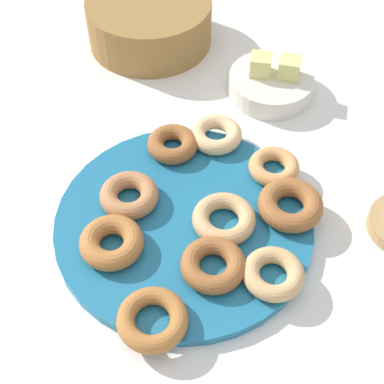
{
  "coord_description": "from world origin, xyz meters",
  "views": [
    {
      "loc": [
        0.2,
        -0.44,
        0.68
      ],
      "look_at": [
        0.0,
        0.03,
        0.05
      ],
      "focal_mm": 52.85,
      "sensor_mm": 36.0,
      "label": 1
    }
  ],
  "objects_px": {
    "donut_9": "(112,242)",
    "fruit_bowl": "(271,85)",
    "donut_1": "(273,274)",
    "donut_3": "(130,194)",
    "donut_2": "(216,134)",
    "donut_4": "(152,319)",
    "melon_chunk_left": "(259,64)",
    "donut_0": "(173,144)",
    "donut_plate": "(184,223)",
    "donut_6": "(213,265)",
    "basket": "(149,21)",
    "donut_7": "(274,167)",
    "melon_chunk_right": "(289,68)",
    "donut_5": "(224,219)",
    "donut_8": "(290,205)"
  },
  "relations": [
    {
      "from": "donut_1",
      "to": "donut_3",
      "type": "bearing_deg",
      "value": 168.96
    },
    {
      "from": "donut_9",
      "to": "fruit_bowl",
      "type": "distance_m",
      "value": 0.43
    },
    {
      "from": "donut_2",
      "to": "donut_8",
      "type": "relative_size",
      "value": 0.89
    },
    {
      "from": "donut_3",
      "to": "basket",
      "type": "height_order",
      "value": "basket"
    },
    {
      "from": "donut_4",
      "to": "basket",
      "type": "relative_size",
      "value": 0.38
    },
    {
      "from": "donut_0",
      "to": "donut_5",
      "type": "height_order",
      "value": "donut_0"
    },
    {
      "from": "donut_0",
      "to": "donut_1",
      "type": "xyz_separation_m",
      "value": [
        0.22,
        -0.16,
        -0.0
      ]
    },
    {
      "from": "donut_1",
      "to": "donut_2",
      "type": "relative_size",
      "value": 0.99
    },
    {
      "from": "fruit_bowl",
      "to": "donut_6",
      "type": "bearing_deg",
      "value": -83.1
    },
    {
      "from": "donut_3",
      "to": "donut_5",
      "type": "bearing_deg",
      "value": 4.8
    },
    {
      "from": "donut_1",
      "to": "donut_7",
      "type": "distance_m",
      "value": 0.19
    },
    {
      "from": "donut_4",
      "to": "donut_1",
      "type": "bearing_deg",
      "value": 45.99
    },
    {
      "from": "donut_5",
      "to": "donut_7",
      "type": "distance_m",
      "value": 0.13
    },
    {
      "from": "fruit_bowl",
      "to": "donut_0",
      "type": "bearing_deg",
      "value": -114.2
    },
    {
      "from": "donut_5",
      "to": "donut_1",
      "type": "bearing_deg",
      "value": -32.06
    },
    {
      "from": "donut_1",
      "to": "donut_2",
      "type": "xyz_separation_m",
      "value": [
        -0.17,
        0.21,
        0.0
      ]
    },
    {
      "from": "donut_4",
      "to": "melon_chunk_right",
      "type": "xyz_separation_m",
      "value": [
        0.02,
        0.51,
        0.03
      ]
    },
    {
      "from": "donut_6",
      "to": "donut_9",
      "type": "xyz_separation_m",
      "value": [
        -0.14,
        -0.02,
        0.0
      ]
    },
    {
      "from": "donut_5",
      "to": "donut_7",
      "type": "xyz_separation_m",
      "value": [
        0.03,
        0.12,
        -0.0
      ]
    },
    {
      "from": "basket",
      "to": "fruit_bowl",
      "type": "distance_m",
      "value": 0.27
    },
    {
      "from": "melon_chunk_right",
      "to": "fruit_bowl",
      "type": "bearing_deg",
      "value": -156.8
    },
    {
      "from": "donut_plate",
      "to": "donut_8",
      "type": "relative_size",
      "value": 3.95
    },
    {
      "from": "donut_2",
      "to": "donut_5",
      "type": "distance_m",
      "value": 0.17
    },
    {
      "from": "donut_4",
      "to": "fruit_bowl",
      "type": "relative_size",
      "value": 0.61
    },
    {
      "from": "donut_5",
      "to": "fruit_bowl",
      "type": "xyz_separation_m",
      "value": [
        -0.03,
        0.32,
        -0.01
      ]
    },
    {
      "from": "donut_9",
      "to": "donut_3",
      "type": "bearing_deg",
      "value": 100.65
    },
    {
      "from": "fruit_bowl",
      "to": "melon_chunk_left",
      "type": "relative_size",
      "value": 4.17
    },
    {
      "from": "donut_4",
      "to": "melon_chunk_left",
      "type": "bearing_deg",
      "value": 93.87
    },
    {
      "from": "donut_plate",
      "to": "donut_6",
      "type": "height_order",
      "value": "donut_6"
    },
    {
      "from": "donut_1",
      "to": "donut_8",
      "type": "bearing_deg",
      "value": 96.2
    },
    {
      "from": "donut_2",
      "to": "donut_8",
      "type": "distance_m",
      "value": 0.18
    },
    {
      "from": "donut_3",
      "to": "donut_4",
      "type": "height_order",
      "value": "donut_3"
    },
    {
      "from": "donut_7",
      "to": "melon_chunk_left",
      "type": "distance_m",
      "value": 0.22
    },
    {
      "from": "donut_2",
      "to": "donut_7",
      "type": "xyz_separation_m",
      "value": [
        0.11,
        -0.03,
        -0.0
      ]
    },
    {
      "from": "donut_plate",
      "to": "donut_6",
      "type": "xyz_separation_m",
      "value": [
        0.07,
        -0.06,
        0.02
      ]
    },
    {
      "from": "melon_chunk_left",
      "to": "basket",
      "type": "bearing_deg",
      "value": 166.92
    },
    {
      "from": "donut_1",
      "to": "donut_9",
      "type": "xyz_separation_m",
      "value": [
        -0.22,
        -0.04,
        0.0
      ]
    },
    {
      "from": "donut_5",
      "to": "melon_chunk_left",
      "type": "bearing_deg",
      "value": 100.6
    },
    {
      "from": "donut_3",
      "to": "donut_2",
      "type": "bearing_deg",
      "value": 66.96
    },
    {
      "from": "donut_7",
      "to": "donut_6",
      "type": "bearing_deg",
      "value": -95.68
    },
    {
      "from": "donut_plate",
      "to": "melon_chunk_left",
      "type": "xyz_separation_m",
      "value": [
        -0.0,
        0.33,
        0.05
      ]
    },
    {
      "from": "donut_7",
      "to": "melon_chunk_left",
      "type": "height_order",
      "value": "melon_chunk_left"
    },
    {
      "from": "donut_8",
      "to": "donut_1",
      "type": "bearing_deg",
      "value": -83.8
    },
    {
      "from": "donut_3",
      "to": "donut_7",
      "type": "relative_size",
      "value": 1.11
    },
    {
      "from": "donut_0",
      "to": "donut_plate",
      "type": "bearing_deg",
      "value": -58.99
    },
    {
      "from": "donut_plate",
      "to": "basket",
      "type": "distance_m",
      "value": 0.46
    },
    {
      "from": "donut_7",
      "to": "donut_9",
      "type": "xyz_separation_m",
      "value": [
        -0.16,
        -0.22,
        0.0
      ]
    },
    {
      "from": "donut_plate",
      "to": "donut_3",
      "type": "bearing_deg",
      "value": 177.71
    },
    {
      "from": "donut_5",
      "to": "donut_9",
      "type": "relative_size",
      "value": 1.02
    },
    {
      "from": "donut_3",
      "to": "melon_chunk_left",
      "type": "relative_size",
      "value": 2.43
    }
  ]
}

